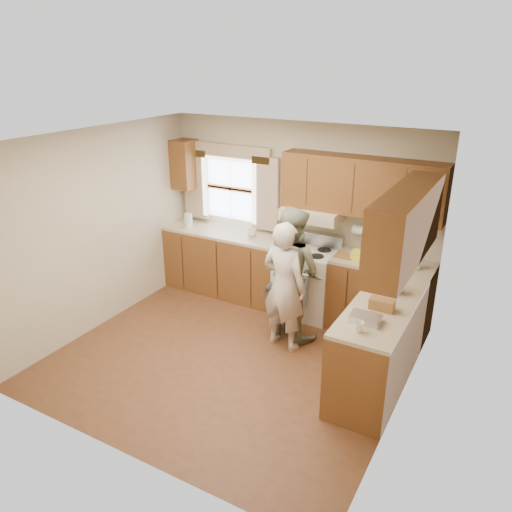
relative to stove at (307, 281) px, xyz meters
The scene contains 6 objects.
room 1.66m from the stove, 101.81° to the right, with size 3.80×3.80×3.80m.
kitchen_fixtures 0.61m from the stove, 48.91° to the right, with size 3.80×2.25×2.15m.
stove is the anchor object (origin of this frame).
woman_left 0.96m from the stove, 83.65° to the right, with size 0.57×0.38×1.57m, color beige.
woman_right 0.69m from the stove, 87.22° to the right, with size 0.80×0.62×1.65m, color #243D26.
child 0.59m from the stove, 97.68° to the right, with size 0.52×0.22×0.89m, color gray.
Camera 1 is at (2.66, -4.18, 3.27)m, focal length 35.00 mm.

